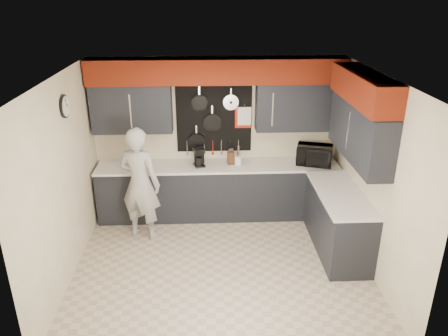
{
  "coord_description": "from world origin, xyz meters",
  "views": [
    {
      "loc": [
        -0.2,
        -5.09,
        3.59
      ],
      "look_at": [
        0.06,
        0.5,
        1.25
      ],
      "focal_mm": 35.0,
      "sensor_mm": 36.0,
      "label": 1
    }
  ],
  "objects_px": {
    "microwave": "(314,155)",
    "utensil_crock": "(238,160)",
    "knife_block": "(231,158)",
    "coffee_maker": "(199,156)",
    "person": "(140,184)"
  },
  "relations": [
    {
      "from": "coffee_maker",
      "to": "utensil_crock",
      "type": "bearing_deg",
      "value": -13.69
    },
    {
      "from": "microwave",
      "to": "knife_block",
      "type": "relative_size",
      "value": 2.57
    },
    {
      "from": "microwave",
      "to": "coffee_maker",
      "type": "relative_size",
      "value": 1.88
    },
    {
      "from": "knife_block",
      "to": "utensil_crock",
      "type": "distance_m",
      "value": 0.12
    },
    {
      "from": "microwave",
      "to": "person",
      "type": "relative_size",
      "value": 0.32
    },
    {
      "from": "knife_block",
      "to": "coffee_maker",
      "type": "distance_m",
      "value": 0.51
    },
    {
      "from": "utensil_crock",
      "to": "coffee_maker",
      "type": "bearing_deg",
      "value": -178.82
    },
    {
      "from": "microwave",
      "to": "knife_block",
      "type": "distance_m",
      "value": 1.35
    },
    {
      "from": "utensil_crock",
      "to": "person",
      "type": "distance_m",
      "value": 1.62
    },
    {
      "from": "utensil_crock",
      "to": "coffee_maker",
      "type": "relative_size",
      "value": 0.48
    },
    {
      "from": "microwave",
      "to": "utensil_crock",
      "type": "xyz_separation_m",
      "value": [
        -1.23,
        0.03,
        -0.08
      ]
    },
    {
      "from": "microwave",
      "to": "utensil_crock",
      "type": "relative_size",
      "value": 3.89
    },
    {
      "from": "microwave",
      "to": "knife_block",
      "type": "bearing_deg",
      "value": -165.28
    },
    {
      "from": "microwave",
      "to": "coffee_maker",
      "type": "distance_m",
      "value": 1.86
    },
    {
      "from": "coffee_maker",
      "to": "person",
      "type": "bearing_deg",
      "value": -161.08
    }
  ]
}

